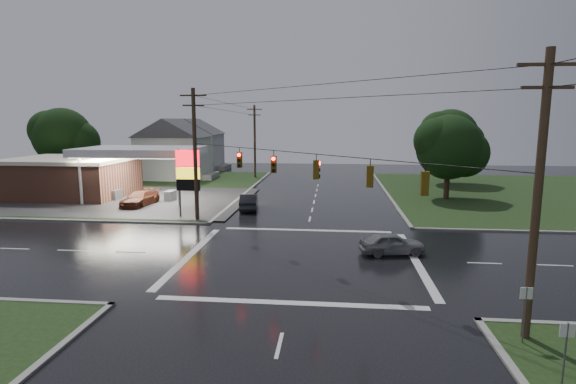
# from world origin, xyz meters

# --- Properties ---
(ground) EXTENTS (120.00, 120.00, 0.00)m
(ground) POSITION_xyz_m (0.00, 0.00, 0.00)
(ground) COLOR black
(ground) RESTS_ON ground
(grass_nw) EXTENTS (36.00, 36.00, 0.08)m
(grass_nw) POSITION_xyz_m (-26.00, 26.00, 0.04)
(grass_nw) COLOR black
(grass_nw) RESTS_ON ground
(grass_ne) EXTENTS (36.00, 36.00, 0.08)m
(grass_ne) POSITION_xyz_m (26.00, 26.00, 0.04)
(grass_ne) COLOR black
(grass_ne) RESTS_ON ground
(gas_station) EXTENTS (26.20, 18.00, 5.60)m
(gas_station) POSITION_xyz_m (-25.68, 19.70, 2.55)
(gas_station) COLOR #2D2D2D
(gas_station) RESTS_ON ground
(pylon_sign) EXTENTS (2.00, 0.35, 6.00)m
(pylon_sign) POSITION_xyz_m (-10.50, 10.50, 4.01)
(pylon_sign) COLOR #59595E
(pylon_sign) RESTS_ON ground
(utility_pole_nw) EXTENTS (2.20, 0.32, 11.00)m
(utility_pole_nw) POSITION_xyz_m (-9.50, 9.50, 5.72)
(utility_pole_nw) COLOR #382619
(utility_pole_nw) RESTS_ON ground
(utility_pole_se) EXTENTS (2.20, 0.32, 11.00)m
(utility_pole_se) POSITION_xyz_m (9.50, -9.50, 5.72)
(utility_pole_se) COLOR #382619
(utility_pole_se) RESTS_ON ground
(utility_pole_n) EXTENTS (2.20, 0.32, 10.50)m
(utility_pole_n) POSITION_xyz_m (-9.50, 38.00, 5.47)
(utility_pole_n) COLOR #382619
(utility_pole_n) RESTS_ON ground
(traffic_signals) EXTENTS (26.87, 26.87, 1.47)m
(traffic_signals) POSITION_xyz_m (0.02, -0.02, 6.48)
(traffic_signals) COLOR black
(traffic_signals) RESTS_ON ground
(house_near) EXTENTS (11.05, 8.48, 8.60)m
(house_near) POSITION_xyz_m (-20.95, 36.00, 4.41)
(house_near) COLOR silver
(house_near) RESTS_ON ground
(house_far) EXTENTS (11.05, 8.48, 8.60)m
(house_far) POSITION_xyz_m (-21.95, 48.00, 4.41)
(house_far) COLOR silver
(house_far) RESTS_ON ground
(tree_nw_behind) EXTENTS (8.93, 7.60, 10.00)m
(tree_nw_behind) POSITION_xyz_m (-33.84, 29.99, 6.18)
(tree_nw_behind) COLOR black
(tree_nw_behind) RESTS_ON ground
(tree_ne_near) EXTENTS (7.99, 6.80, 8.98)m
(tree_ne_near) POSITION_xyz_m (14.14, 21.99, 5.56)
(tree_ne_near) COLOR black
(tree_ne_near) RESTS_ON ground
(tree_ne_far) EXTENTS (8.46, 7.20, 9.80)m
(tree_ne_far) POSITION_xyz_m (17.15, 33.99, 6.18)
(tree_ne_far) COLOR black
(tree_ne_far) RESTS_ON ground
(car_north) EXTENTS (2.22, 4.73, 1.50)m
(car_north) POSITION_xyz_m (-6.00, 14.52, 0.75)
(car_north) COLOR black
(car_north) RESTS_ON ground
(car_crossing) EXTENTS (4.33, 2.36, 1.40)m
(car_crossing) POSITION_xyz_m (5.72, 1.33, 0.70)
(car_crossing) COLOR gray
(car_crossing) RESTS_ON ground
(car_pump) EXTENTS (2.70, 5.38, 1.50)m
(car_pump) POSITION_xyz_m (-17.05, 15.21, 0.75)
(car_pump) COLOR #572414
(car_pump) RESTS_ON ground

